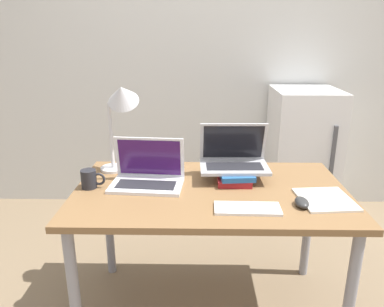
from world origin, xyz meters
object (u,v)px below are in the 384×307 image
(mini_fridge, at_px, (301,156))
(laptop_on_books, at_px, (234,158))
(notepad, at_px, (325,199))
(mug, at_px, (90,179))
(wireless_keyboard, at_px, (247,208))
(desk_lamp, at_px, (121,104))
(book_stack, at_px, (234,174))
(mouse, at_px, (302,202))
(laptop_left, at_px, (148,176))

(mini_fridge, bearing_deg, laptop_on_books, -123.45)
(notepad, distance_m, mug, 1.11)
(wireless_keyboard, xyz_separation_m, desk_lamp, (-0.61, 0.44, 0.37))
(book_stack, bearing_deg, desk_lamp, 170.90)
(mini_fridge, bearing_deg, desk_lamp, -144.23)
(mouse, bearing_deg, mini_fridge, 74.80)
(mini_fridge, bearing_deg, wireless_keyboard, -114.18)
(notepad, bearing_deg, laptop_left, 168.32)
(book_stack, relative_size, wireless_keyboard, 0.96)
(laptop_left, distance_m, mug, 0.28)
(laptop_on_books, bearing_deg, notepad, -34.83)
(mug, relative_size, desk_lamp, 0.23)
(notepad, distance_m, mini_fridge, 1.24)
(mouse, relative_size, notepad, 0.38)
(desk_lamp, xyz_separation_m, mini_fridge, (1.20, 0.86, -0.57))
(laptop_left, height_order, mini_fridge, mini_fridge)
(book_stack, xyz_separation_m, laptop_on_books, (-0.00, 0.03, 0.08))
(book_stack, xyz_separation_m, wireless_keyboard, (0.03, -0.35, -0.02))
(mini_fridge, bearing_deg, notepad, -100.38)
(wireless_keyboard, xyz_separation_m, mini_fridge, (0.58, 1.30, -0.20))
(wireless_keyboard, relative_size, desk_lamp, 0.56)
(laptop_left, bearing_deg, laptop_on_books, 13.28)
(mug, bearing_deg, laptop_left, 9.54)
(laptop_left, relative_size, desk_lamp, 0.72)
(laptop_left, height_order, laptop_on_books, laptop_on_books)
(mouse, bearing_deg, desk_lamp, 154.98)
(mug, height_order, desk_lamp, desk_lamp)
(laptop_on_books, height_order, mouse, laptop_on_books)
(mouse, relative_size, mug, 0.87)
(mug, bearing_deg, book_stack, 9.69)
(desk_lamp, height_order, mini_fridge, desk_lamp)
(notepad, bearing_deg, mug, 173.56)
(book_stack, relative_size, laptop_on_books, 0.78)
(book_stack, height_order, mini_fridge, mini_fridge)
(desk_lamp, bearing_deg, laptop_left, -48.58)
(notepad, bearing_deg, mini_fridge, 79.62)
(mouse, relative_size, mini_fridge, 0.10)
(mug, height_order, mini_fridge, mini_fridge)
(wireless_keyboard, relative_size, mug, 2.42)
(mouse, xyz_separation_m, desk_lamp, (-0.85, 0.40, 0.35))
(notepad, height_order, mini_fridge, mini_fridge)
(book_stack, relative_size, mini_fridge, 0.27)
(laptop_on_books, distance_m, mouse, 0.44)
(laptop_left, distance_m, mini_fridge, 1.49)
(laptop_on_books, distance_m, wireless_keyboard, 0.39)
(laptop_left, relative_size, wireless_keyboard, 1.28)
(desk_lamp, relative_size, mini_fridge, 0.50)
(book_stack, relative_size, mouse, 2.69)
(notepad, bearing_deg, mouse, -154.38)
(laptop_on_books, xyz_separation_m, notepad, (0.39, -0.27, -0.10))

